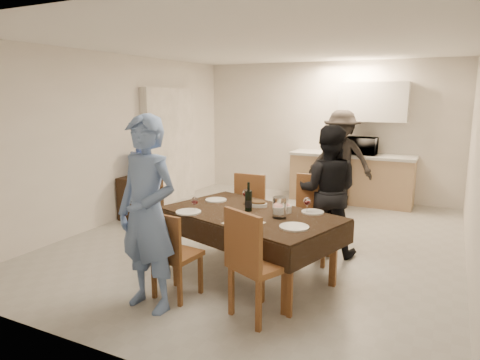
# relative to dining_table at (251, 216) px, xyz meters

# --- Properties ---
(floor) EXTENTS (5.00, 6.00, 0.02)m
(floor) POSITION_rel_dining_table_xyz_m (-0.34, 1.19, -0.69)
(floor) COLOR #A5A5A1
(floor) RESTS_ON ground
(ceiling) EXTENTS (5.00, 6.00, 0.02)m
(ceiling) POSITION_rel_dining_table_xyz_m (-0.34, 1.19, 1.91)
(ceiling) COLOR white
(ceiling) RESTS_ON wall_back
(wall_back) EXTENTS (5.00, 0.02, 2.60)m
(wall_back) POSITION_rel_dining_table_xyz_m (-0.34, 4.19, 0.61)
(wall_back) COLOR silver
(wall_back) RESTS_ON floor
(wall_front) EXTENTS (5.00, 0.02, 2.60)m
(wall_front) POSITION_rel_dining_table_xyz_m (-0.34, -1.81, 0.61)
(wall_front) COLOR silver
(wall_front) RESTS_ON floor
(wall_left) EXTENTS (0.02, 6.00, 2.60)m
(wall_left) POSITION_rel_dining_table_xyz_m (-2.84, 1.19, 0.61)
(wall_left) COLOR silver
(wall_left) RESTS_ON floor
(wall_right) EXTENTS (0.02, 6.00, 2.60)m
(wall_right) POSITION_rel_dining_table_xyz_m (2.16, 1.19, 0.61)
(wall_right) COLOR silver
(wall_right) RESTS_ON floor
(stub_partition) EXTENTS (0.15, 1.40, 2.10)m
(stub_partition) POSITION_rel_dining_table_xyz_m (-2.76, 2.39, 0.36)
(stub_partition) COLOR white
(stub_partition) RESTS_ON floor
(kitchen_base_cabinet) EXTENTS (2.20, 0.60, 0.86)m
(kitchen_base_cabinet) POSITION_rel_dining_table_xyz_m (0.26, 3.87, -0.26)
(kitchen_base_cabinet) COLOR tan
(kitchen_base_cabinet) RESTS_ON floor
(kitchen_worktop) EXTENTS (2.24, 0.64, 0.05)m
(kitchen_worktop) POSITION_rel_dining_table_xyz_m (0.26, 3.87, 0.19)
(kitchen_worktop) COLOR #BCBBB6
(kitchen_worktop) RESTS_ON kitchen_base_cabinet
(upper_cabinet) EXTENTS (1.20, 0.34, 0.70)m
(upper_cabinet) POSITION_rel_dining_table_xyz_m (0.56, 4.01, 1.16)
(upper_cabinet) COLOR white
(upper_cabinet) RESTS_ON wall_back
(dining_table) EXTENTS (2.10, 1.58, 0.73)m
(dining_table) POSITION_rel_dining_table_xyz_m (0.00, 0.00, 0.00)
(dining_table) COLOR black
(dining_table) RESTS_ON floor
(chair_near_left) EXTENTS (0.44, 0.44, 0.48)m
(chair_near_left) POSITION_rel_dining_table_xyz_m (-0.45, -0.83, -0.15)
(chair_near_left) COLOR brown
(chair_near_left) RESTS_ON floor
(chair_near_right) EXTENTS (0.61, 0.63, 0.55)m
(chair_near_right) POSITION_rel_dining_table_xyz_m (0.45, -0.85, -0.07)
(chair_near_right) COLOR brown
(chair_near_right) RESTS_ON floor
(chair_far_left) EXTENTS (0.45, 0.45, 0.52)m
(chair_far_left) POSITION_rel_dining_table_xyz_m (-0.45, 0.66, -0.11)
(chair_far_left) COLOR brown
(chair_far_left) RESTS_ON floor
(chair_far_right) EXTENTS (0.51, 0.51, 0.55)m
(chair_far_right) POSITION_rel_dining_table_xyz_m (0.45, 0.65, -0.07)
(chair_far_right) COLOR brown
(chair_far_right) RESTS_ON floor
(console) EXTENTS (0.37, 0.74, 0.68)m
(console) POSITION_rel_dining_table_xyz_m (-2.62, 1.35, -0.35)
(console) COLOR black
(console) RESTS_ON floor
(water_jug) EXTENTS (0.26, 0.26, 0.39)m
(water_jug) POSITION_rel_dining_table_xyz_m (-2.62, 1.35, 0.19)
(water_jug) COLOR #4665BF
(water_jug) RESTS_ON console
(wine_bottle) EXTENTS (0.08, 0.08, 0.32)m
(wine_bottle) POSITION_rel_dining_table_xyz_m (-0.05, 0.05, 0.19)
(wine_bottle) COLOR black
(wine_bottle) RESTS_ON dining_table
(water_pitcher) EXTENTS (0.14, 0.14, 0.22)m
(water_pitcher) POSITION_rel_dining_table_xyz_m (0.35, -0.05, 0.14)
(water_pitcher) COLOR white
(water_pitcher) RESTS_ON dining_table
(savoury_tart) EXTENTS (0.38, 0.30, 0.05)m
(savoury_tart) POSITION_rel_dining_table_xyz_m (0.10, -0.38, 0.06)
(savoury_tart) COLOR #C68A3A
(savoury_tart) RESTS_ON dining_table
(salad_bowl) EXTENTS (0.20, 0.20, 0.08)m
(salad_bowl) POSITION_rel_dining_table_xyz_m (0.30, 0.18, 0.07)
(salad_bowl) COLOR silver
(salad_bowl) RESTS_ON dining_table
(mushroom_dish) EXTENTS (0.22, 0.22, 0.04)m
(mushroom_dish) POSITION_rel_dining_table_xyz_m (-0.05, 0.28, 0.05)
(mushroom_dish) COLOR silver
(mushroom_dish) RESTS_ON dining_table
(wine_glass_a) EXTENTS (0.08, 0.08, 0.17)m
(wine_glass_a) POSITION_rel_dining_table_xyz_m (-0.55, -0.25, 0.12)
(wine_glass_a) COLOR white
(wine_glass_a) RESTS_ON dining_table
(wine_glass_b) EXTENTS (0.08, 0.08, 0.18)m
(wine_glass_b) POSITION_rel_dining_table_xyz_m (0.55, 0.25, 0.12)
(wine_glass_b) COLOR white
(wine_glass_b) RESTS_ON dining_table
(wine_glass_c) EXTENTS (0.08, 0.08, 0.18)m
(wine_glass_c) POSITION_rel_dining_table_xyz_m (-0.20, 0.30, 0.12)
(wine_glass_c) COLOR white
(wine_glass_c) RESTS_ON dining_table
(plate_near_left) EXTENTS (0.27, 0.27, 0.02)m
(plate_near_left) POSITION_rel_dining_table_xyz_m (-0.60, -0.30, 0.04)
(plate_near_left) COLOR silver
(plate_near_left) RESTS_ON dining_table
(plate_near_right) EXTENTS (0.29, 0.29, 0.02)m
(plate_near_right) POSITION_rel_dining_table_xyz_m (0.60, -0.30, 0.04)
(plate_near_right) COLOR silver
(plate_near_right) RESTS_ON dining_table
(plate_far_left) EXTENTS (0.26, 0.26, 0.01)m
(plate_far_left) POSITION_rel_dining_table_xyz_m (-0.60, 0.30, 0.04)
(plate_far_left) COLOR silver
(plate_far_left) RESTS_ON dining_table
(plate_far_right) EXTENTS (0.24, 0.24, 0.01)m
(plate_far_right) POSITION_rel_dining_table_xyz_m (0.60, 0.30, 0.04)
(plate_far_right) COLOR silver
(plate_far_right) RESTS_ON dining_table
(microwave) EXTENTS (0.56, 0.38, 0.31)m
(microwave) POSITION_rel_dining_table_xyz_m (0.41, 3.87, 0.37)
(microwave) COLOR white
(microwave) RESTS_ON kitchen_worktop
(person_near) EXTENTS (0.71, 0.50, 1.82)m
(person_near) POSITION_rel_dining_table_xyz_m (-0.55, -1.05, 0.21)
(person_near) COLOR #5F7DB4
(person_near) RESTS_ON floor
(person_far) EXTENTS (0.90, 0.76, 1.62)m
(person_far) POSITION_rel_dining_table_xyz_m (0.55, 1.05, 0.12)
(person_far) COLOR black
(person_far) RESTS_ON floor
(person_kitchen) EXTENTS (1.11, 0.64, 1.72)m
(person_kitchen) POSITION_rel_dining_table_xyz_m (0.15, 3.42, 0.17)
(person_kitchen) COLOR black
(person_kitchen) RESTS_ON floor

